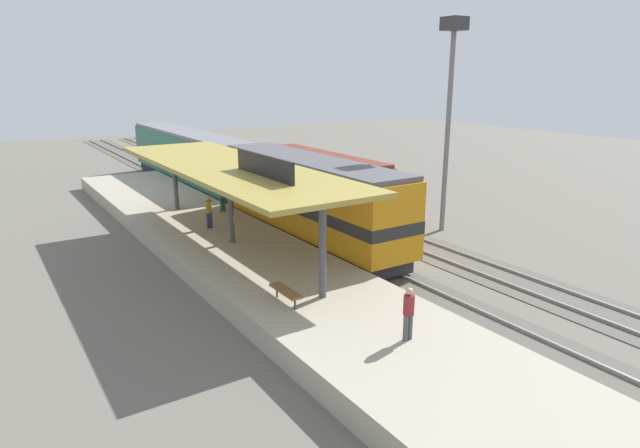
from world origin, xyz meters
TOP-DOWN VIEW (x-y plane):
  - ground_plane at (2.00, 0.00)m, footprint 120.00×120.00m
  - track_near at (0.00, 0.00)m, footprint 3.20×110.00m
  - track_far at (4.60, 0.00)m, footprint 3.20×110.00m
  - platform at (-4.60, 0.00)m, footprint 6.00×44.00m
  - station_canopy at (-4.60, -0.09)m, footprint 5.20×18.00m
  - platform_bench at (-6.00, -7.74)m, footprint 0.44×1.70m
  - locomotive at (0.00, 0.31)m, footprint 2.93×14.43m
  - passenger_carriage_single at (0.00, 18.31)m, footprint 2.90×20.00m
  - freight_car at (4.60, 6.26)m, footprint 2.80×12.00m
  - light_mast at (7.80, -1.83)m, footprint 1.10×1.10m
  - person_waiting at (-4.55, 2.96)m, footprint 0.34×0.34m
  - person_walking at (-4.22, -12.19)m, footprint 0.34×0.34m
  - person_boarding at (-2.53, 5.89)m, footprint 0.34×0.34m

SIDE VIEW (x-z plane):
  - ground_plane at x=2.00m, z-range 0.00..0.00m
  - track_near at x=0.00m, z-range -0.05..0.11m
  - track_far at x=4.60m, z-range -0.05..0.11m
  - platform at x=-4.60m, z-range 0.00..0.90m
  - platform_bench at x=-6.00m, z-range 1.09..1.59m
  - person_waiting at x=-4.55m, z-range 1.00..2.71m
  - person_walking at x=-4.22m, z-range 1.00..2.71m
  - person_boarding at x=-2.53m, z-range 1.00..2.71m
  - freight_car at x=4.60m, z-range 0.20..3.74m
  - passenger_carriage_single at x=0.00m, z-range 0.19..4.43m
  - locomotive at x=0.00m, z-range 0.19..4.63m
  - station_canopy at x=-4.60m, z-range 2.18..6.88m
  - light_mast at x=7.80m, z-range 2.55..14.25m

